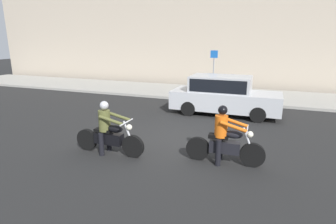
{
  "coord_description": "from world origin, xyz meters",
  "views": [
    {
      "loc": [
        2.82,
        -8.46,
        3.28
      ],
      "look_at": [
        -0.11,
        -0.65,
        1.08
      ],
      "focal_mm": 29.48,
      "sensor_mm": 36.0,
      "label": 1
    }
  ],
  "objects_px": {
    "motorcycle_with_rider_olive": "(108,133)",
    "street_sign_post": "(214,67)",
    "parked_sedan_silver": "(223,95)",
    "motorcycle_with_rider_orange_stripe": "(224,140)"
  },
  "relations": [
    {
      "from": "motorcycle_with_rider_olive",
      "to": "street_sign_post",
      "type": "distance_m",
      "value": 10.34
    },
    {
      "from": "motorcycle_with_rider_olive",
      "to": "street_sign_post",
      "type": "height_order",
      "value": "street_sign_post"
    },
    {
      "from": "street_sign_post",
      "to": "parked_sedan_silver",
      "type": "bearing_deg",
      "value": -73.03
    },
    {
      "from": "motorcycle_with_rider_orange_stripe",
      "to": "street_sign_post",
      "type": "relative_size",
      "value": 0.84
    },
    {
      "from": "motorcycle_with_rider_orange_stripe",
      "to": "street_sign_post",
      "type": "height_order",
      "value": "street_sign_post"
    },
    {
      "from": "motorcycle_with_rider_olive",
      "to": "parked_sedan_silver",
      "type": "height_order",
      "value": "parked_sedan_silver"
    },
    {
      "from": "motorcycle_with_rider_orange_stripe",
      "to": "street_sign_post",
      "type": "xyz_separation_m",
      "value": [
        -2.3,
        9.71,
        1.01
      ]
    },
    {
      "from": "motorcycle_with_rider_orange_stripe",
      "to": "motorcycle_with_rider_olive",
      "type": "bearing_deg",
      "value": -170.79
    },
    {
      "from": "parked_sedan_silver",
      "to": "street_sign_post",
      "type": "relative_size",
      "value": 1.87
    },
    {
      "from": "motorcycle_with_rider_orange_stripe",
      "to": "street_sign_post",
      "type": "distance_m",
      "value": 10.03
    }
  ]
}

